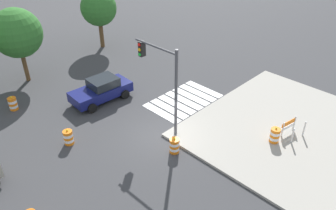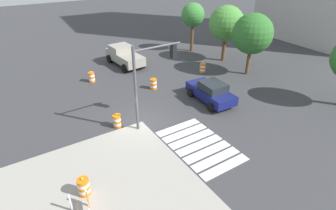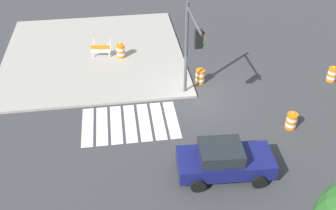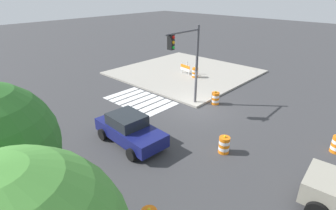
% 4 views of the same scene
% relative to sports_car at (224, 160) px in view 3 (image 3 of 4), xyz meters
% --- Properties ---
extents(ground_plane, '(120.00, 120.00, 0.00)m').
position_rel_sports_car_xyz_m(ground_plane, '(-0.03, -6.04, -0.81)').
color(ground_plane, '#38383A').
extents(sidewalk_corner, '(12.00, 12.00, 0.15)m').
position_rel_sports_car_xyz_m(sidewalk_corner, '(5.97, -12.04, -0.74)').
color(sidewalk_corner, '#9E998E').
rests_on(sidewalk_corner, ground).
extents(crosswalk_stripes, '(5.10, 3.20, 0.02)m').
position_rel_sports_car_xyz_m(crosswalk_stripes, '(3.97, -4.24, -0.80)').
color(crosswalk_stripes, silver).
rests_on(crosswalk_stripes, ground).
extents(sports_car, '(4.40, 2.33, 1.63)m').
position_rel_sports_car_xyz_m(sports_car, '(0.00, 0.00, 0.00)').
color(sports_car, navy).
rests_on(sports_car, ground).
extents(traffic_barrel_near_corner, '(0.56, 0.56, 1.02)m').
position_rel_sports_car_xyz_m(traffic_barrel_near_corner, '(-0.55, -7.61, -0.36)').
color(traffic_barrel_near_corner, orange).
rests_on(traffic_barrel_near_corner, ground).
extents(traffic_barrel_crosswalk_end, '(0.56, 0.56, 1.02)m').
position_rel_sports_car_xyz_m(traffic_barrel_crosswalk_end, '(-4.34, -2.66, -0.36)').
color(traffic_barrel_crosswalk_end, orange).
rests_on(traffic_barrel_crosswalk_end, ground).
extents(traffic_barrel_median_far, '(0.56, 0.56, 1.02)m').
position_rel_sports_car_xyz_m(traffic_barrel_median_far, '(-8.62, -6.67, -0.36)').
color(traffic_barrel_median_far, orange).
rests_on(traffic_barrel_median_far, ground).
extents(traffic_barrel_on_sidewalk, '(0.56, 0.56, 1.02)m').
position_rel_sports_car_xyz_m(traffic_barrel_on_sidewalk, '(4.11, -11.25, -0.21)').
color(traffic_barrel_on_sidewalk, orange).
rests_on(traffic_barrel_on_sidewalk, sidewalk_corner).
extents(construction_barricade, '(1.35, 0.98, 1.00)m').
position_rel_sports_car_xyz_m(construction_barricade, '(5.40, -11.56, -0.09)').
color(construction_barricade, silver).
rests_on(construction_barricade, sidewalk_corner).
extents(traffic_light_pole, '(0.47, 3.29, 5.50)m').
position_rel_sports_car_xyz_m(traffic_light_pole, '(0.54, -5.50, 3.10)').
color(traffic_light_pole, '#4C4C51').
rests_on(traffic_light_pole, sidewalk_corner).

